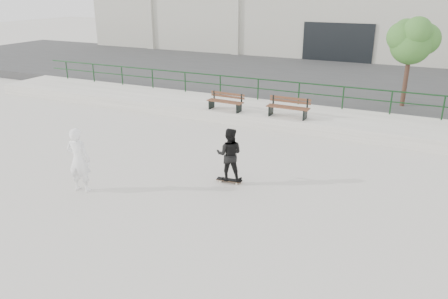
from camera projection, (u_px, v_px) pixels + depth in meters
The scene contains 10 objects.
ground at pixel (146, 211), 11.59m from camera, with size 120.00×120.00×0.00m, color beige.
ledge at pixel (268, 114), 19.55m from camera, with size 30.00×3.00×0.50m, color beige.
parking_strip at pixel (315, 79), 26.75m from camera, with size 60.00×14.00×0.50m, color #383838.
railing at pixel (278, 86), 20.30m from camera, with size 28.00×0.06×1.03m.
bench_left at pixel (226, 102), 19.09m from camera, with size 1.67×0.58×0.76m.
bench_right at pixel (288, 107), 18.07m from camera, with size 1.78×0.54×0.82m.
tree at pixel (412, 39), 18.87m from camera, with size 2.22×1.97×3.95m.
skateboard at pixel (229, 180), 13.29m from camera, with size 0.80×0.29×0.09m.
standing_skater at pixel (229, 154), 12.99m from camera, with size 0.79×0.62×1.64m, color black.
seated_skater at pixel (79, 160), 12.46m from camera, with size 0.70×0.46×1.91m, color white.
Camera 1 is at (6.26, -8.41, 5.61)m, focal length 35.00 mm.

